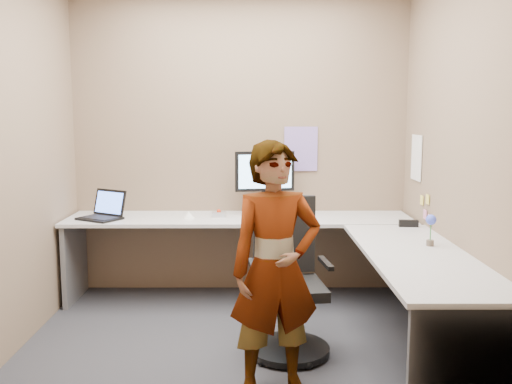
{
  "coord_description": "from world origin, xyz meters",
  "views": [
    {
      "loc": [
        0.13,
        -3.87,
        1.62
      ],
      "look_at": [
        0.14,
        0.25,
        1.05
      ],
      "focal_mm": 40.0,
      "sensor_mm": 36.0,
      "label": 1
    }
  ],
  "objects_px": {
    "monitor": "(265,175)",
    "office_chair": "(288,291)",
    "person": "(275,269)",
    "desk": "(295,249)"
  },
  "relations": [
    {
      "from": "monitor",
      "to": "desk",
      "type": "bearing_deg",
      "value": -82.82
    },
    {
      "from": "desk",
      "to": "person",
      "type": "relative_size",
      "value": 2.02
    },
    {
      "from": "desk",
      "to": "monitor",
      "type": "relative_size",
      "value": 5.72
    },
    {
      "from": "office_chair",
      "to": "person",
      "type": "height_order",
      "value": "person"
    },
    {
      "from": "monitor",
      "to": "person",
      "type": "distance_m",
      "value": 1.82
    },
    {
      "from": "desk",
      "to": "person",
      "type": "xyz_separation_m",
      "value": [
        -0.19,
        -1.08,
        0.15
      ]
    },
    {
      "from": "person",
      "to": "desk",
      "type": "bearing_deg",
      "value": 65.22
    },
    {
      "from": "person",
      "to": "monitor",
      "type": "bearing_deg",
      "value": 75.96
    },
    {
      "from": "monitor",
      "to": "office_chair",
      "type": "height_order",
      "value": "monitor"
    },
    {
      "from": "desk",
      "to": "office_chair",
      "type": "height_order",
      "value": "office_chair"
    }
  ]
}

